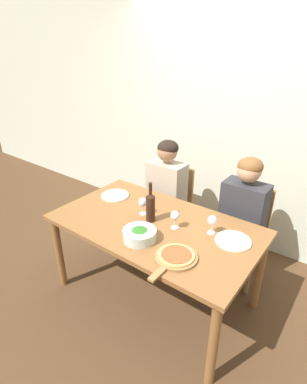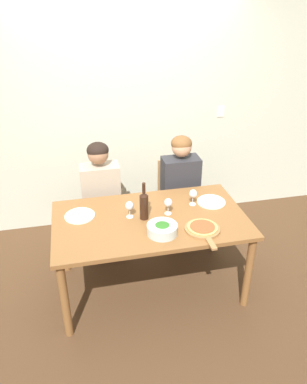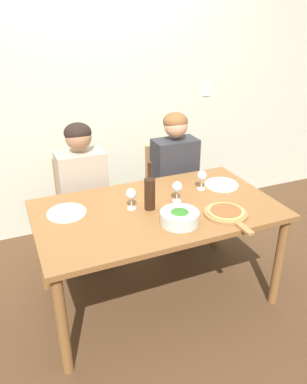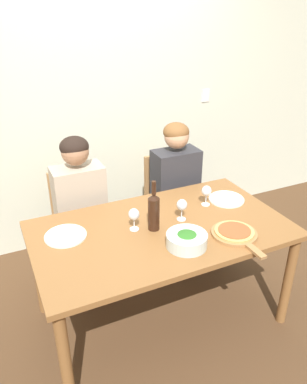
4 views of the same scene
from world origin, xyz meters
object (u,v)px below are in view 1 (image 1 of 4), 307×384
object	(u,v)px
chair_left	(171,204)
dinner_plate_left	(115,195)
broccoli_bowl	(140,235)
wine_glass_right	(212,221)
pizza_on_board	(175,257)
person_man	(243,211)
wine_bottle	(150,206)
wine_glass_left	(143,203)
dinner_plate_right	(233,241)
person_woman	(166,187)
wine_glass_centre	(175,216)
chair_right	(244,229)

from	to	relation	value
chair_left	dinner_plate_left	distance (m)	0.72
broccoli_bowl	wine_glass_right	distance (m)	0.55
pizza_on_board	dinner_plate_left	bearing A→B (deg)	155.83
pizza_on_board	wine_glass_right	world-z (taller)	wine_glass_right
pizza_on_board	wine_glass_right	distance (m)	0.43
person_man	wine_bottle	xyz separation A→B (m)	(-0.52, -0.66, 0.16)
pizza_on_board	wine_glass_left	world-z (taller)	wine_glass_left
dinner_plate_right	wine_glass_left	xyz separation A→B (m)	(-0.77, -0.09, 0.10)
wine_glass_right	person_woman	bearing A→B (deg)	146.30
chair_left	person_woman	size ratio (longest dim) A/B	0.73
broccoli_bowl	dinner_plate_right	distance (m)	0.68
person_woman	broccoli_bowl	distance (m)	1.00
person_woman	dinner_plate_left	xyz separation A→B (m)	(-0.23, -0.51, 0.04)
pizza_on_board	wine_glass_centre	xyz separation A→B (m)	(-0.21, 0.31, 0.09)
dinner_plate_left	pizza_on_board	bearing A→B (deg)	-24.17
broccoli_bowl	wine_glass_right	size ratio (longest dim) A/B	1.63
dinner_plate_right	chair_right	bearing A→B (deg)	102.12
person_man	wine_glass_right	world-z (taller)	person_man
chair_right	wine_bottle	xyz separation A→B (m)	(-0.52, -0.77, 0.41)
person_man	pizza_on_board	distance (m)	0.94
dinner_plate_right	wine_glass_left	size ratio (longest dim) A/B	1.72
wine_bottle	dinner_plate_right	bearing A→B (deg)	11.34
wine_bottle	broccoli_bowl	xyz separation A→B (m)	(0.10, -0.25, -0.09)
person_woman	pizza_on_board	world-z (taller)	person_woman
dinner_plate_right	wine_glass_left	bearing A→B (deg)	-173.66
wine_bottle	broccoli_bowl	world-z (taller)	wine_bottle
pizza_on_board	wine_glass_centre	distance (m)	0.38
dinner_plate_left	dinner_plate_right	distance (m)	1.19
person_man	wine_glass_centre	world-z (taller)	person_man
dinner_plate_right	wine_glass_right	xyz separation A→B (m)	(-0.18, 0.00, 0.10)
dinner_plate_left	dinner_plate_right	bearing A→B (deg)	-0.84
wine_glass_right	person_man	bearing A→B (deg)	85.37
wine_bottle	pizza_on_board	world-z (taller)	wine_bottle
chair_left	dinner_plate_left	bearing A→B (deg)	-110.16
chair_right	wine_glass_right	bearing A→B (deg)	-93.83
dinner_plate_right	chair_left	bearing A→B (deg)	146.61
broccoli_bowl	wine_glass_right	xyz separation A→B (m)	(0.38, 0.39, 0.06)
chair_left	dinner_plate_right	bearing A→B (deg)	-33.39
wine_glass_right	wine_glass_centre	world-z (taller)	same
chair_left	person_man	xyz separation A→B (m)	(0.83, -0.11, 0.25)
person_woman	dinner_plate_left	bearing A→B (deg)	-114.03
wine_glass_left	wine_glass_right	world-z (taller)	same
wine_bottle	wine_glass_left	distance (m)	0.13
person_woman	wine_glass_left	distance (m)	0.65
wine_glass_left	pizza_on_board	bearing A→B (deg)	-31.18
chair_right	wine_bottle	bearing A→B (deg)	-124.05
chair_right	person_man	bearing A→B (deg)	-90.00
broccoli_bowl	dinner_plate_right	size ratio (longest dim) A/B	0.95
person_man	wine_glass_centre	size ratio (longest dim) A/B	8.02
chair_left	wine_glass_centre	distance (m)	0.98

